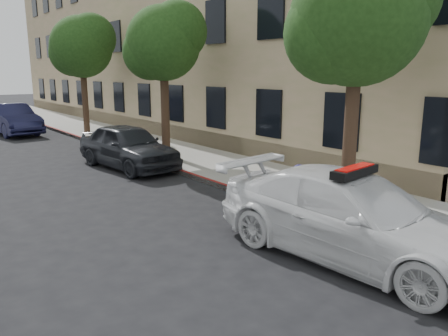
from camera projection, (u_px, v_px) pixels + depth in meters
name	position (u px, v px, depth m)	size (l,w,h in m)	color
ground	(189.00, 218.00, 9.69)	(120.00, 120.00, 0.00)	black
sidewalk	(135.00, 142.00, 19.56)	(3.20, 50.00, 0.15)	gray
curb_strip	(102.00, 146.00, 18.65)	(0.12, 50.00, 0.15)	maroon
building	(180.00, 40.00, 25.70)	(8.00, 36.00, 10.00)	tan
tree_near	(359.00, 17.00, 8.94)	(2.92, 2.82, 5.62)	black
tree_mid	(164.00, 43.00, 15.17)	(2.77, 2.64, 5.43)	black
tree_far	(82.00, 46.00, 21.33)	(3.10, 3.00, 5.81)	black
police_car	(352.00, 217.00, 7.50)	(2.60, 5.26, 1.62)	white
parked_car_mid	(128.00, 146.00, 14.57)	(1.74, 4.33, 1.48)	black
parked_car_far	(12.00, 119.00, 22.39)	(1.65, 4.74, 1.56)	#161738
fire_hydrant	(299.00, 185.00, 10.13)	(0.40, 0.36, 0.94)	white
traffic_cone	(391.00, 214.00, 8.31)	(0.45, 0.45, 0.77)	black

